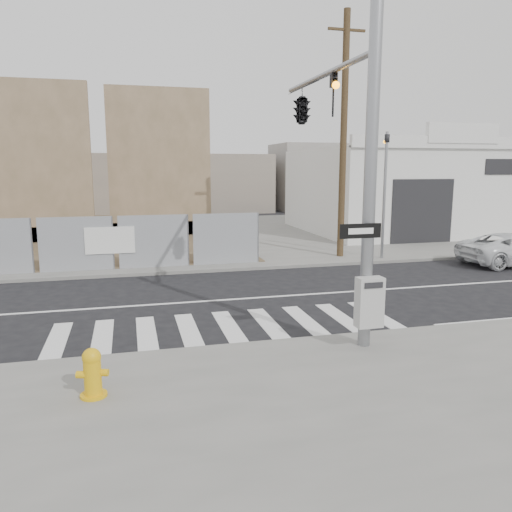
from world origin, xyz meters
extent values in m
plane|color=black|center=(0.00, 0.00, 0.00)|extent=(100.00, 100.00, 0.00)
cube|color=slate|center=(0.00, 14.00, 0.06)|extent=(50.00, 20.00, 0.12)
cylinder|color=gray|center=(2.50, -4.80, 3.62)|extent=(0.26, 0.26, 7.00)
cylinder|color=gray|center=(2.50, -2.20, 6.12)|extent=(0.14, 5.20, 0.14)
cube|color=#B2B2AF|center=(2.45, -5.08, 1.15)|extent=(0.55, 0.30, 1.05)
cube|color=black|center=(2.25, -4.96, 2.62)|extent=(0.90, 0.03, 0.30)
cube|color=silver|center=(2.25, -4.98, 2.62)|extent=(0.55, 0.01, 0.12)
imported|color=black|center=(2.50, -2.80, 5.57)|extent=(0.16, 0.20, 1.00)
imported|color=black|center=(2.50, -0.60, 5.57)|extent=(0.53, 2.48, 1.00)
cylinder|color=gray|center=(8.00, 4.60, 2.72)|extent=(0.12, 0.12, 5.20)
imported|color=black|center=(8.00, 4.60, 5.22)|extent=(0.16, 0.20, 1.00)
cube|color=brown|center=(-7.00, 13.00, 4.12)|extent=(6.00, 0.50, 8.00)
cube|color=brown|center=(-7.00, 13.40, 0.52)|extent=(6.00, 1.30, 0.80)
cube|color=brown|center=(-0.50, 14.00, 4.12)|extent=(5.50, 0.50, 8.00)
cube|color=brown|center=(-0.50, 14.40, 0.52)|extent=(5.50, 1.30, 0.80)
cube|color=silver|center=(14.00, 13.00, 2.52)|extent=(12.00, 10.00, 4.80)
cube|color=silver|center=(14.00, 8.00, 5.12)|extent=(12.00, 0.30, 0.60)
cube|color=silver|center=(14.00, 7.95, 5.57)|extent=(4.00, 0.30, 1.00)
cube|color=black|center=(12.00, 7.98, 1.72)|extent=(3.40, 0.06, 3.20)
cylinder|color=#493A22|center=(6.50, 5.50, 5.12)|extent=(0.28, 0.28, 10.00)
cube|color=#493A22|center=(6.50, 5.50, 9.32)|extent=(1.60, 0.10, 0.10)
cylinder|color=#DFA80C|center=(-2.99, -5.92, 0.14)|extent=(0.55, 0.55, 0.04)
cylinder|color=#DFA80C|center=(-2.99, -5.92, 0.45)|extent=(0.36, 0.36, 0.66)
sphere|color=#DFA80C|center=(-2.99, -5.92, 0.81)|extent=(0.31, 0.31, 0.31)
cylinder|color=#DFA80C|center=(-3.17, -5.92, 0.52)|extent=(0.18, 0.16, 0.12)
cylinder|color=#DFA80C|center=(-2.81, -5.92, 0.52)|extent=(0.18, 0.16, 0.12)
cube|color=orange|center=(0.30, 5.47, 0.14)|extent=(0.46, 0.46, 0.03)
cone|color=orange|center=(0.30, 5.47, 0.47)|extent=(0.41, 0.41, 0.71)
cylinder|color=silver|center=(0.30, 5.47, 0.57)|extent=(0.27, 0.27, 0.08)
camera|label=1|loc=(-2.30, -14.15, 3.89)|focal=35.00mm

